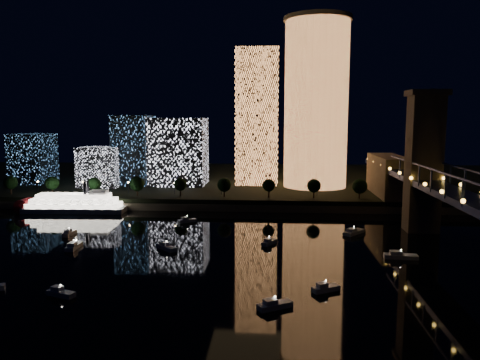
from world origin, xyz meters
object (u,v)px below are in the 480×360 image
Objects in this scene: riverboat at (70,204)px; tower_rectangular at (257,117)px; truss_bridge at (479,212)px; tower_cylindrical at (316,103)px.

tower_rectangular is at bearing 37.79° from riverboat.
tower_cylindrical is at bearing 104.79° from truss_bridge.
riverboat is (-140.37, 69.51, -12.67)m from truss_bridge.
truss_bridge is at bearing -64.56° from tower_rectangular.
truss_bridge reaches higher than riverboat.
tower_cylindrical reaches higher than riverboat.
truss_bridge is (61.97, -130.30, -24.36)m from tower_rectangular.
tower_rectangular is at bearing 161.44° from tower_cylindrical.
tower_cylindrical is 127.70m from riverboat.
truss_bridge is at bearing -26.35° from riverboat.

